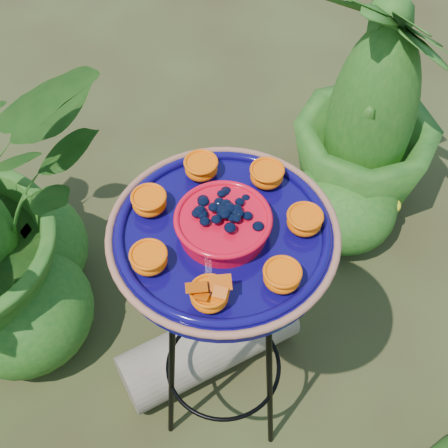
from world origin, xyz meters
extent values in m
plane|color=#322616|center=(0.00, 0.00, 0.00)|extent=(20.00, 20.00, 0.00)
torus|color=black|center=(0.02, -0.01, 0.83)|extent=(0.31, 0.31, 0.02)
torus|color=black|center=(0.02, -0.01, 0.29)|extent=(0.39, 0.39, 0.01)
cylinder|color=black|center=(0.06, 0.12, 0.42)|extent=(0.04, 0.08, 0.83)
cylinder|color=black|center=(-0.12, -0.04, 0.42)|extent=(0.08, 0.03, 0.83)
cylinder|color=black|center=(0.11, -0.12, 0.42)|extent=(0.07, 0.07, 0.83)
cylinder|color=#0C064F|center=(0.02, -0.01, 0.86)|extent=(0.54, 0.54, 0.04)
torus|color=#AD624E|center=(0.02, -0.01, 0.88)|extent=(0.45, 0.45, 0.02)
torus|color=#0C064F|center=(0.02, -0.01, 0.88)|extent=(0.41, 0.41, 0.02)
cylinder|color=red|center=(0.02, -0.01, 0.90)|extent=(0.21, 0.21, 0.04)
torus|color=red|center=(0.02, -0.01, 0.92)|extent=(0.18, 0.18, 0.01)
ellipsoid|color=black|center=(0.02, -0.01, 0.93)|extent=(0.15, 0.15, 0.03)
ellipsoid|color=#E36802|center=(0.17, -0.04, 0.90)|extent=(0.07, 0.07, 0.03)
cylinder|color=orange|center=(0.17, -0.04, 0.91)|extent=(0.06, 0.06, 0.01)
ellipsoid|color=#E36802|center=(0.13, 0.09, 0.90)|extent=(0.07, 0.07, 0.03)
cylinder|color=orange|center=(0.13, 0.09, 0.91)|extent=(0.06, 0.06, 0.01)
ellipsoid|color=#E36802|center=(0.01, 0.14, 0.90)|extent=(0.07, 0.07, 0.03)
cylinder|color=orange|center=(0.01, 0.14, 0.91)|extent=(0.06, 0.06, 0.01)
ellipsoid|color=#E36802|center=(-0.11, 0.07, 0.90)|extent=(0.07, 0.07, 0.03)
cylinder|color=orange|center=(-0.11, 0.07, 0.91)|extent=(0.06, 0.06, 0.01)
ellipsoid|color=#E36802|center=(-0.13, -0.06, 0.90)|extent=(0.07, 0.07, 0.03)
cylinder|color=orange|center=(-0.13, -0.06, 0.91)|extent=(0.06, 0.06, 0.01)
ellipsoid|color=#E36802|center=(-0.04, -0.16, 0.90)|extent=(0.07, 0.07, 0.03)
cylinder|color=orange|center=(-0.04, -0.16, 0.91)|extent=(0.06, 0.06, 0.01)
ellipsoid|color=#E36802|center=(0.09, -0.15, 0.90)|extent=(0.07, 0.07, 0.03)
cylinder|color=orange|center=(0.09, -0.15, 0.91)|extent=(0.06, 0.06, 0.01)
cylinder|color=black|center=(-0.04, -0.16, 0.92)|extent=(0.00, 0.03, 0.00)
cube|color=#E44504|center=(-0.06, -0.15, 0.93)|extent=(0.04, 0.03, 0.01)
cube|color=#E44504|center=(-0.02, -0.15, 0.93)|extent=(0.04, 0.03, 0.01)
cylinder|color=gray|center=(0.01, 0.15, 0.09)|extent=(0.57, 0.33, 0.18)
imported|color=#1B4F15|center=(0.67, 0.69, 0.45)|extent=(0.69, 0.69, 0.89)
camera|label=1|loc=(-0.13, -0.70, 1.82)|focal=50.00mm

